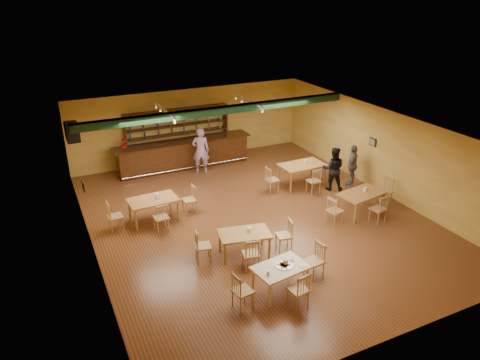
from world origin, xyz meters
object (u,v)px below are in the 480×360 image
dining_table_c (244,244)px  patron_right_a (333,169)px  bar_counter (184,154)px  patron_bar (201,150)px  dining_table_d (361,203)px  near_table (280,279)px  dining_table_b (302,175)px  dining_table_a (154,210)px

dining_table_c → patron_right_a: bearing=39.5°
bar_counter → patron_bar: (0.44, -0.83, 0.36)m
patron_bar → bar_counter: bearing=-41.8°
dining_table_d → patron_right_a: patron_right_a is taller
near_table → patron_right_a: bearing=34.6°
bar_counter → dining_table_b: bar_counter is taller
bar_counter → near_table: (-0.52, -8.71, -0.22)m
dining_table_c → patron_right_a: (4.79, 2.54, 0.46)m
dining_table_a → dining_table_d: (6.22, -2.41, -0.01)m
dining_table_b → near_table: bearing=-128.7°
bar_counter → dining_table_b: 4.92m
dining_table_a → patron_right_a: patron_right_a is taller
dining_table_d → patron_right_a: bearing=71.5°
near_table → dining_table_c: bearing=84.8°
dining_table_d → dining_table_a: bearing=149.0°
dining_table_b → patron_right_a: patron_right_a is taller
near_table → patron_right_a: size_ratio=0.81×
patron_right_a → patron_bar: bearing=-11.1°
dining_table_c → near_table: (0.09, -1.80, -0.00)m
patron_right_a → bar_counter: bearing=-13.9°
dining_table_b → patron_right_a: (0.80, -0.80, 0.40)m
dining_table_a → near_table: (1.82, -4.80, -0.03)m
dining_table_a → dining_table_c: dining_table_a is taller
dining_table_d → bar_counter: bearing=111.7°
bar_counter → dining_table_b: (3.38, -3.57, -0.15)m
dining_table_a → dining_table_c: 3.45m
bar_counter → dining_table_c: bearing=-95.1°
dining_table_a → patron_right_a: size_ratio=0.94×
dining_table_c → patron_right_a: size_ratio=0.86×
dining_table_a → dining_table_d: bearing=-23.9°
bar_counter → dining_table_b: bearing=-46.6°
dining_table_c → patron_bar: size_ratio=0.76×
near_table → dining_table_a: bearing=102.6°
dining_table_b → patron_bar: 4.06m
bar_counter → dining_table_b: size_ratio=3.41×
dining_table_d → patron_right_a: 2.03m
dining_table_c → dining_table_d: size_ratio=0.94×
dining_table_d → patron_bar: (-3.44, 5.50, 0.55)m
dining_table_c → patron_bar: patron_bar is taller
bar_counter → dining_table_a: bar_counter is taller
bar_counter → near_table: size_ratio=4.31×
dining_table_a → patron_bar: size_ratio=0.82×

